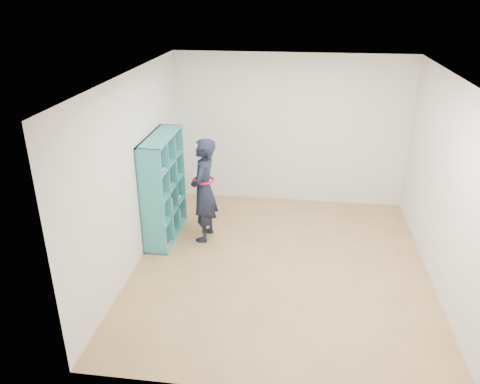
# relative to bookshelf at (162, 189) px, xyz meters

# --- Properties ---
(floor) EXTENTS (4.50, 4.50, 0.00)m
(floor) POSITION_rel_bookshelf_xyz_m (1.84, -0.64, -0.79)
(floor) COLOR olive
(floor) RESTS_ON ground
(ceiling) EXTENTS (4.50, 4.50, 0.00)m
(ceiling) POSITION_rel_bookshelf_xyz_m (1.84, -0.64, 1.81)
(ceiling) COLOR white
(ceiling) RESTS_ON wall_back
(wall_left) EXTENTS (0.02, 4.50, 2.60)m
(wall_left) POSITION_rel_bookshelf_xyz_m (-0.16, -0.64, 0.51)
(wall_left) COLOR silver
(wall_left) RESTS_ON floor
(wall_right) EXTENTS (0.02, 4.50, 2.60)m
(wall_right) POSITION_rel_bookshelf_xyz_m (3.84, -0.64, 0.51)
(wall_right) COLOR silver
(wall_right) RESTS_ON floor
(wall_back) EXTENTS (4.00, 0.02, 2.60)m
(wall_back) POSITION_rel_bookshelf_xyz_m (1.84, 1.61, 0.51)
(wall_back) COLOR silver
(wall_back) RESTS_ON floor
(wall_front) EXTENTS (4.00, 0.02, 2.60)m
(wall_front) POSITION_rel_bookshelf_xyz_m (1.84, -2.89, 0.51)
(wall_front) COLOR silver
(wall_front) RESTS_ON floor
(bookshelf) EXTENTS (0.35, 1.21, 1.61)m
(bookshelf) POSITION_rel_bookshelf_xyz_m (0.00, 0.00, 0.00)
(bookshelf) COLOR teal
(bookshelf) RESTS_ON floor
(person) EXTENTS (0.42, 0.61, 1.60)m
(person) POSITION_rel_bookshelf_xyz_m (0.64, 0.01, 0.01)
(person) COLOR black
(person) RESTS_ON floor
(smartphone) EXTENTS (0.02, 0.10, 0.13)m
(smartphone) POSITION_rel_bookshelf_xyz_m (0.51, 0.10, 0.11)
(smartphone) COLOR silver
(smartphone) RESTS_ON person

